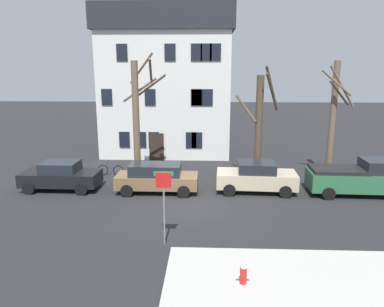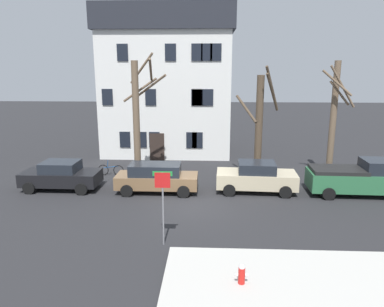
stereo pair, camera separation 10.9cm
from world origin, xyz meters
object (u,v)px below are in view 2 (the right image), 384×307
(tree_bare_near, at_px, (138,115))
(street_sign_pole, at_px, (163,194))
(pickup_truck_green, at_px, (361,178))
(car_beige_sedan, at_px, (256,177))
(tree_bare_far, at_px, (334,118))
(bicycle_leaning, at_px, (111,170))
(car_brown_wagon, at_px, (156,177))
(tree_bare_mid, at_px, (259,124))
(building_main, at_px, (168,81))
(car_black_sedan, at_px, (61,175))
(fire_hydrant, at_px, (242,274))

(tree_bare_near, bearing_deg, street_sign_pole, -73.55)
(pickup_truck_green, bearing_deg, car_beige_sedan, 177.08)
(tree_bare_near, height_order, pickup_truck_green, tree_bare_near)
(tree_bare_near, bearing_deg, pickup_truck_green, -11.45)
(tree_bare_far, distance_m, bicycle_leaning, 14.53)
(tree_bare_far, distance_m, car_brown_wagon, 11.50)
(tree_bare_far, height_order, car_brown_wagon, tree_bare_far)
(tree_bare_near, xyz_separation_m, bicycle_leaning, (-2.00, 0.50, -3.67))
(tree_bare_near, height_order, tree_bare_mid, tree_bare_near)
(building_main, height_order, bicycle_leaning, building_main)
(car_brown_wagon, height_order, street_sign_pole, street_sign_pole)
(building_main, relative_size, tree_bare_near, 1.47)
(car_black_sedan, relative_size, pickup_truck_green, 0.79)
(car_black_sedan, height_order, street_sign_pole, street_sign_pole)
(car_black_sedan, bearing_deg, fire_hydrant, -44.17)
(car_beige_sedan, relative_size, street_sign_pole, 1.50)
(building_main, xyz_separation_m, tree_bare_far, (11.11, -7.78, -1.95))
(building_main, distance_m, tree_bare_far, 13.70)
(building_main, bearing_deg, car_brown_wagon, -87.48)
(car_black_sedan, height_order, pickup_truck_green, pickup_truck_green)
(car_black_sedan, distance_m, car_brown_wagon, 5.60)
(fire_hydrant, distance_m, bicycle_leaning, 14.36)
(street_sign_pole, bearing_deg, car_beige_sedan, 56.22)
(tree_bare_near, bearing_deg, tree_bare_far, 2.54)
(car_black_sedan, height_order, car_beige_sedan, car_beige_sedan)
(tree_bare_mid, height_order, bicycle_leaning, tree_bare_mid)
(tree_bare_near, bearing_deg, building_main, 83.19)
(building_main, xyz_separation_m, street_sign_pole, (1.66, -17.30, -3.73))
(tree_bare_near, distance_m, bicycle_leaning, 4.21)
(car_black_sedan, bearing_deg, tree_bare_mid, 12.34)
(tree_bare_far, bearing_deg, fire_hydrant, -118.22)
(tree_bare_near, bearing_deg, car_black_sedan, -149.81)
(tree_bare_mid, distance_m, bicycle_leaning, 10.02)
(building_main, relative_size, tree_bare_mid, 1.63)
(car_black_sedan, xyz_separation_m, fire_hydrant, (9.62, -9.35, -0.36))
(car_brown_wagon, relative_size, street_sign_pole, 1.51)
(street_sign_pole, bearing_deg, bicycle_leaning, 116.11)
(tree_bare_mid, height_order, fire_hydrant, tree_bare_mid)
(building_main, height_order, tree_bare_near, building_main)
(fire_hydrant, bearing_deg, street_sign_pole, 135.95)
(car_beige_sedan, distance_m, bicycle_leaning, 9.55)
(building_main, bearing_deg, car_black_sedan, -115.50)
(car_beige_sedan, height_order, bicycle_leaning, car_beige_sedan)
(bicycle_leaning, bearing_deg, car_brown_wagon, -42.19)
(building_main, bearing_deg, tree_bare_far, -35.00)
(tree_bare_mid, xyz_separation_m, car_black_sedan, (-11.63, -2.54, -2.68))
(tree_bare_mid, bearing_deg, tree_bare_near, -178.86)
(car_beige_sedan, bearing_deg, bicycle_leaning, 162.92)
(tree_bare_mid, xyz_separation_m, fire_hydrant, (-2.00, -11.89, -3.05))
(tree_bare_mid, bearing_deg, pickup_truck_green, -27.40)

